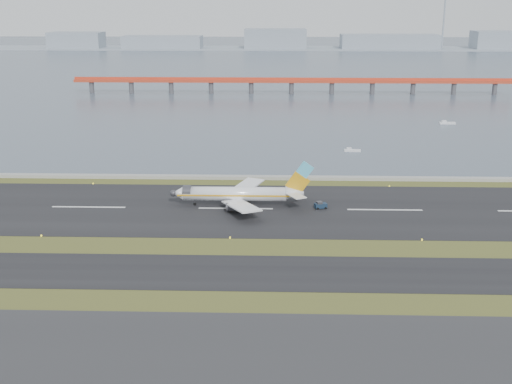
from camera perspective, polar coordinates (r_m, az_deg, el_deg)
ground at (r=144.73m, az=-2.53°, el=-5.22°), size 1000.00×1000.00×0.00m
taxiway_strip at (r=133.69m, az=-2.90°, el=-7.12°), size 1000.00×18.00×0.10m
runway_strip at (r=172.84m, az=-1.81°, el=-1.48°), size 1000.00×45.00×0.10m
seawall at (r=201.38m, az=-1.30°, el=1.31°), size 1000.00×2.50×1.00m
bay_water at (r=596.39m, az=0.72°, el=11.54°), size 1400.00×800.00×1.30m
red_pier at (r=386.81m, az=3.17°, el=9.77°), size 260.00×5.00×10.20m
far_shoreline at (r=755.38m, az=2.01°, el=13.09°), size 1400.00×80.00×60.50m
airliner at (r=174.06m, az=-1.40°, el=-0.17°), size 38.52×32.89×12.80m
pushback_tug at (r=173.30m, az=5.75°, el=-1.18°), size 3.60×2.64×2.07m
workboat_near at (r=240.77m, az=8.52°, el=3.69°), size 6.21×2.48×1.47m
workboat_far at (r=303.98m, az=16.59°, el=5.91°), size 7.24×2.49×1.74m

